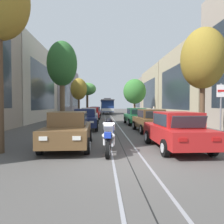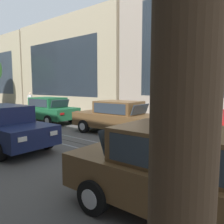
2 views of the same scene
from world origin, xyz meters
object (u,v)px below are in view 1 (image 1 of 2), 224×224
at_px(parked_car_brown_second_right, 150,120).
at_px(street_tree_kerb_right_near, 203,59).
at_px(parked_car_red_near_right, 176,130).
at_px(street_tree_kerb_left_mid, 79,89).
at_px(parked_car_red_fourth_left, 93,113).
at_px(parked_car_navy_second_left, 85,119).
at_px(street_tree_kerb_left_fourth, 87,89).
at_px(parked_car_brown_near_left, 69,129).
at_px(fire_hydrant, 67,122).
at_px(parked_car_grey_sixth_left, 96,111).
at_px(pedestrian_on_left_pavement, 154,112).
at_px(street_tree_kerb_left_second, 62,65).
at_px(parked_car_navy_fifth_left, 95,112).
at_px(motorcycle_with_rider, 109,137).
at_px(cable_car_trolley, 107,106).
at_px(parked_car_green_mid_right, 136,116).
at_px(street_tree_kerb_right_second, 135,91).
at_px(street_sign_post, 221,110).
at_px(parked_car_silver_mid_left, 89,115).

height_order(parked_car_brown_second_right, street_tree_kerb_right_near, street_tree_kerb_right_near).
bearing_deg(parked_car_red_near_right, street_tree_kerb_left_mid, 105.50).
bearing_deg(parked_car_red_near_right, parked_car_red_fourth_left, 102.85).
relative_size(parked_car_navy_second_left, street_tree_kerb_left_fourth, 0.64).
relative_size(parked_car_brown_near_left, fire_hydrant, 5.23).
relative_size(parked_car_grey_sixth_left, pedestrian_on_left_pavement, 2.63).
bearing_deg(parked_car_grey_sixth_left, street_tree_kerb_left_second, -96.85).
bearing_deg(parked_car_brown_second_right, parked_car_navy_fifth_left, 102.94).
bearing_deg(motorcycle_with_rider, street_tree_kerb_left_second, 108.22).
bearing_deg(parked_car_brown_near_left, cable_car_trolley, 86.17).
xyz_separation_m(parked_car_red_fourth_left, parked_car_brown_second_right, (4.66, -13.51, 0.00)).
height_order(parked_car_red_near_right, pedestrian_on_left_pavement, pedestrian_on_left_pavement).
xyz_separation_m(parked_car_navy_fifth_left, fire_hydrant, (-1.73, -16.79, -0.38)).
relative_size(parked_car_red_fourth_left, street_tree_kerb_left_fourth, 0.64).
bearing_deg(street_tree_kerb_left_fourth, parked_car_green_mid_right, -76.31).
relative_size(parked_car_navy_fifth_left, street_tree_kerb_right_second, 0.71).
bearing_deg(street_tree_kerb_right_second, parked_car_brown_second_right, -95.46).
distance_m(parked_car_grey_sixth_left, parked_car_green_mid_right, 21.43).
bearing_deg(parked_car_grey_sixth_left, parked_car_brown_second_right, -79.79).
bearing_deg(street_sign_post, parked_car_red_fourth_left, 106.46).
relative_size(parked_car_green_mid_right, street_tree_kerb_left_fourth, 0.64).
bearing_deg(motorcycle_with_rider, fire_hydrant, 107.89).
height_order(street_tree_kerb_right_second, pedestrian_on_left_pavement, street_tree_kerb_right_second).
bearing_deg(street_tree_kerb_left_mid, parked_car_navy_second_left, -82.02).
relative_size(street_tree_kerb_right_second, fire_hydrant, 7.39).
height_order(parked_car_brown_second_right, street_tree_kerb_left_fourth, street_tree_kerb_left_fourth).
bearing_deg(street_tree_kerb_left_mid, parked_car_brown_second_right, -69.42).
relative_size(parked_car_grey_sixth_left, parked_car_brown_second_right, 1.00).
height_order(parked_car_green_mid_right, street_tree_kerb_left_second, street_tree_kerb_left_second).
bearing_deg(pedestrian_on_left_pavement, parked_car_silver_mid_left, -143.18).
bearing_deg(street_sign_post, fire_hydrant, 127.27).
height_order(parked_car_green_mid_right, fire_hydrant, parked_car_green_mid_right).
height_order(parked_car_red_near_right, street_tree_kerb_left_mid, street_tree_kerb_left_mid).
bearing_deg(parked_car_navy_second_left, street_tree_kerb_right_second, 70.45).
bearing_deg(parked_car_navy_fifth_left, parked_car_silver_mid_left, -90.66).
distance_m(parked_car_navy_fifth_left, street_tree_kerb_left_mid, 4.54).
distance_m(pedestrian_on_left_pavement, street_sign_post, 20.66).
relative_size(parked_car_brown_near_left, parked_car_navy_fifth_left, 1.00).
height_order(street_tree_kerb_right_near, pedestrian_on_left_pavement, street_tree_kerb_right_near).
bearing_deg(street_tree_kerb_left_fourth, pedestrian_on_left_pavement, -61.40).
distance_m(parked_car_silver_mid_left, parked_car_navy_fifth_left, 12.66).
distance_m(parked_car_brown_second_right, street_tree_kerb_left_second, 10.57).
bearing_deg(street_tree_kerb_right_near, parked_car_silver_mid_left, 124.79).
bearing_deg(cable_car_trolley, street_tree_kerb_left_second, -101.12).
xyz_separation_m(parked_car_silver_mid_left, street_tree_kerb_left_fourth, (-2.05, 25.53, 4.62)).
height_order(parked_car_brown_near_left, parked_car_brown_second_right, same).
bearing_deg(parked_car_red_fourth_left, parked_car_navy_fifth_left, 89.94).
relative_size(street_tree_kerb_left_fourth, cable_car_trolley, 0.75).
bearing_deg(street_tree_kerb_left_mid, pedestrian_on_left_pavement, -25.43).
height_order(parked_car_grey_sixth_left, fire_hydrant, parked_car_grey_sixth_left).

